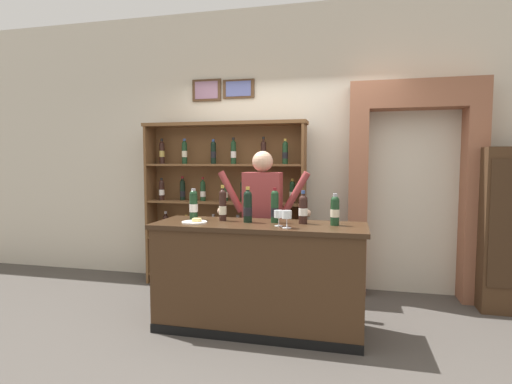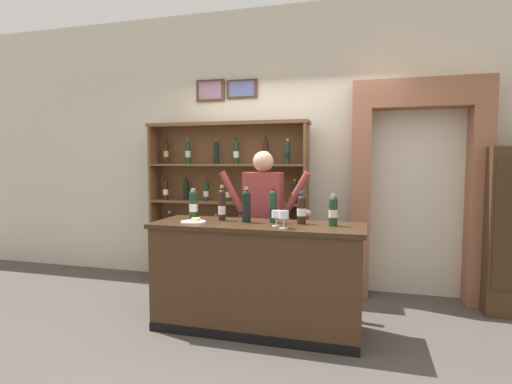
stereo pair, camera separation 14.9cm
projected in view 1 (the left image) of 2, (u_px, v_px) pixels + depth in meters
The scene contains 15 objects.
ground_plane at pixel (265, 330), 3.60m from camera, with size 14.00×14.00×0.02m, color #47423D.
back_wall at pixel (290, 148), 4.89m from camera, with size 12.00×0.19×3.36m.
wine_shelf at pixel (225, 201), 4.82m from camera, with size 1.98×0.30×1.97m.
archway_doorway at pixel (413, 178), 4.46m from camera, with size 1.40×0.45×2.37m.
tasting_counter at pixel (259, 277), 3.58m from camera, with size 1.88×0.63×0.96m.
shopkeeper at pixel (263, 212), 4.11m from camera, with size 0.99×0.22×1.62m.
tasting_bottle_prosecco at pixel (194, 204), 3.77m from camera, with size 0.08×0.08×0.29m.
tasting_bottle_vin_santo at pixel (223, 205), 3.71m from camera, with size 0.07×0.07×0.33m.
tasting_bottle_riserva at pixel (248, 206), 3.60m from camera, with size 0.08×0.08×0.32m.
tasting_bottle_bianco at pixel (275, 206), 3.58m from camera, with size 0.07×0.07×0.32m.
tasting_bottle_super_tuscan at pixel (303, 209), 3.53m from camera, with size 0.08×0.08×0.29m.
tasting_bottle_grappa at pixel (335, 210), 3.43m from camera, with size 0.08×0.08×0.28m.
wine_glass_right at pixel (287, 216), 3.29m from camera, with size 0.08×0.08×0.15m.
wine_glass_spare at pixel (279, 215), 3.39m from camera, with size 0.08×0.08×0.14m.
cheese_plate at pixel (195, 222), 3.58m from camera, with size 0.23×0.23×0.04m.
Camera 1 is at (0.73, -3.42, 1.51)m, focal length 28.04 mm.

